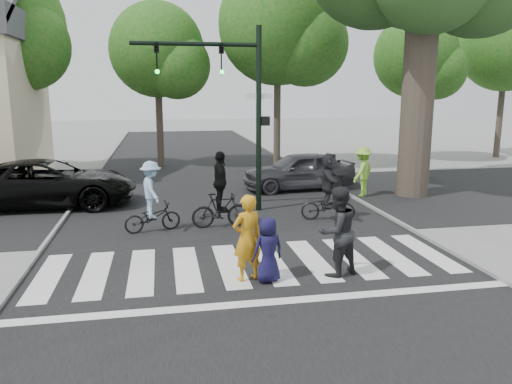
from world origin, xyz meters
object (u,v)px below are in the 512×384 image
(pedestrian_adult, at_px, (337,231))
(cyclist_right, at_px, (329,190))
(cyclist_mid, at_px, (221,197))
(car_grey, at_px, (299,171))
(traffic_signal, at_px, (233,93))
(pedestrian_child, at_px, (268,250))
(car_suv, at_px, (48,183))
(cyclist_left, at_px, (152,201))
(pedestrian_woman, at_px, (247,238))

(pedestrian_adult, relative_size, cyclist_right, 0.94)
(cyclist_mid, xyz_separation_m, car_grey, (3.81, 5.11, -0.16))
(cyclist_right, bearing_deg, cyclist_mid, -176.85)
(traffic_signal, xyz_separation_m, cyclist_mid, (-0.66, -1.88, -2.97))
(pedestrian_child, xyz_separation_m, pedestrian_adult, (1.56, 0.11, 0.29))
(car_suv, xyz_separation_m, car_grey, (9.38, 1.29, -0.05))
(pedestrian_child, xyz_separation_m, car_grey, (3.34, 9.57, 0.07))
(cyclist_left, bearing_deg, pedestrian_child, -60.74)
(car_suv, bearing_deg, cyclist_right, -110.56)
(cyclist_right, height_order, car_grey, cyclist_right)
(traffic_signal, distance_m, cyclist_mid, 3.58)
(cyclist_left, distance_m, car_grey, 7.79)
(traffic_signal, xyz_separation_m, pedestrian_adult, (1.36, -6.24, -2.91))
(pedestrian_woman, distance_m, cyclist_right, 5.57)
(pedestrian_child, distance_m, cyclist_mid, 4.49)
(car_grey, bearing_deg, pedestrian_adult, -15.81)
(traffic_signal, xyz_separation_m, car_grey, (3.15, 3.23, -3.13))
(pedestrian_child, height_order, cyclist_mid, cyclist_mid)
(traffic_signal, distance_m, pedestrian_adult, 7.01)
(traffic_signal, bearing_deg, car_grey, 45.73)
(cyclist_mid, distance_m, car_suv, 6.75)
(pedestrian_child, distance_m, pedestrian_adult, 1.59)
(pedestrian_woman, height_order, cyclist_mid, cyclist_mid)
(cyclist_mid, bearing_deg, pedestrian_woman, -89.30)
(pedestrian_adult, xyz_separation_m, cyclist_right, (1.36, 4.54, -0.05))
(pedestrian_adult, relative_size, cyclist_left, 0.97)
(pedestrian_woman, distance_m, cyclist_left, 4.64)
(cyclist_left, bearing_deg, car_grey, 41.97)
(car_grey, bearing_deg, car_suv, -87.27)
(cyclist_mid, bearing_deg, traffic_signal, 70.58)
(traffic_signal, bearing_deg, cyclist_right, -31.87)
(pedestrian_woman, relative_size, car_suv, 0.32)
(pedestrian_child, bearing_deg, cyclist_mid, -98.86)
(traffic_signal, bearing_deg, pedestrian_adult, -77.69)
(pedestrian_woman, height_order, car_suv, pedestrian_woman)
(traffic_signal, height_order, cyclist_left, traffic_signal)
(pedestrian_adult, xyz_separation_m, car_suv, (-7.59, 8.17, -0.17))
(pedestrian_woman, relative_size, pedestrian_child, 1.32)
(pedestrian_woman, xyz_separation_m, pedestrian_adult, (1.97, -0.08, 0.06))
(pedestrian_child, relative_size, cyclist_right, 0.67)
(pedestrian_adult, height_order, car_suv, pedestrian_adult)
(cyclist_mid, bearing_deg, cyclist_left, -177.14)
(cyclist_mid, xyz_separation_m, cyclist_right, (3.38, 0.19, 0.02))
(cyclist_right, bearing_deg, cyclist_left, -176.95)
(pedestrian_child, xyz_separation_m, cyclist_right, (2.92, 4.65, 0.24))
(pedestrian_child, relative_size, car_grey, 0.31)
(cyclist_right, bearing_deg, pedestrian_child, -122.13)
(pedestrian_woman, distance_m, pedestrian_child, 0.51)
(pedestrian_woman, bearing_deg, traffic_signal, -116.59)
(traffic_signal, relative_size, cyclist_right, 2.83)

